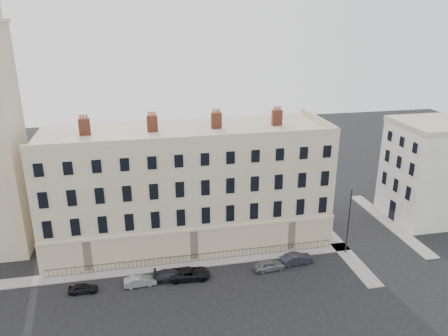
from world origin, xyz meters
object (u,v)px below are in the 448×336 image
(car_f, at_px, (297,259))
(car_e, at_px, (269,265))
(car_a, at_px, (83,288))
(car_c, at_px, (173,275))
(car_b, at_px, (140,281))
(streetlamp, at_px, (350,219))
(car_d, at_px, (190,273))

(car_f, bearing_deg, car_e, 93.46)
(car_a, height_order, car_c, car_c)
(car_b, relative_size, streetlamp, 0.40)
(car_c, distance_m, car_e, 11.44)
(car_d, bearing_deg, car_a, 94.50)
(car_e, bearing_deg, car_f, -84.57)
(car_e, bearing_deg, car_d, 84.88)
(car_c, height_order, car_d, car_d)
(car_e, bearing_deg, streetlamp, -85.95)
(car_a, xyz_separation_m, car_b, (6.11, 0.09, 0.05))
(car_d, bearing_deg, streetlamp, -83.03)
(car_c, bearing_deg, car_d, -84.31)
(car_a, relative_size, car_d, 0.66)
(car_d, bearing_deg, car_c, 90.69)
(car_f, bearing_deg, streetlamp, -88.65)
(car_a, distance_m, car_c, 9.78)
(car_e, xyz_separation_m, car_f, (3.66, 0.63, 0.03))
(streetlamp, bearing_deg, car_d, -153.21)
(car_e, xyz_separation_m, streetlamp, (10.66, 1.56, 4.22))
(car_a, bearing_deg, car_f, -85.75)
(car_f, distance_m, streetlamp, 8.22)
(car_a, distance_m, car_f, 24.88)
(car_b, xyz_separation_m, car_f, (18.75, 0.71, 0.09))
(car_c, xyz_separation_m, car_d, (1.94, -0.08, 0.03))
(car_f, bearing_deg, car_b, 85.92)
(streetlamp, bearing_deg, car_e, -148.91)
(car_b, distance_m, car_c, 3.67)
(car_b, xyz_separation_m, car_d, (5.60, 0.23, 0.07))
(car_c, xyz_separation_m, streetlamp, (22.10, 1.35, 4.24))
(car_a, height_order, car_f, car_f)
(car_a, xyz_separation_m, car_f, (24.86, 0.81, 0.14))
(car_a, bearing_deg, car_e, -87.12)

